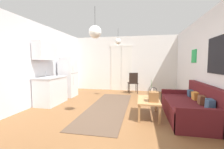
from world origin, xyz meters
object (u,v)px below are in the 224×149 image
at_px(bamboo_vase, 151,93).
at_px(accent_chair, 133,82).
at_px(handbag, 153,96).
at_px(refrigerator, 68,77).
at_px(coffee_table, 149,101).
at_px(couch, 191,108).
at_px(pendant_lamp_near, 95,32).
at_px(pendant_lamp_far, 118,41).

height_order(bamboo_vase, accent_chair, accent_chair).
distance_m(handbag, refrigerator, 3.68).
xyz_separation_m(coffee_table, accent_chair, (-0.55, 2.80, 0.14)).
relative_size(couch, bamboo_vase, 4.26).
bearing_deg(accent_chair, handbag, 89.68).
relative_size(accent_chair, pendant_lamp_near, 1.29).
height_order(bamboo_vase, refrigerator, refrigerator).
xyz_separation_m(couch, bamboo_vase, (-0.94, 0.08, 0.31)).
relative_size(handbag, pendant_lamp_far, 0.57).
relative_size(pendant_lamp_near, pendant_lamp_far, 1.21).
relative_size(bamboo_vase, pendant_lamp_far, 0.81).
relative_size(couch, accent_chair, 2.21).
xyz_separation_m(handbag, pendant_lamp_far, (-1.16, 1.93, 1.60)).
bearing_deg(refrigerator, pendant_lamp_far, 1.89).
bearing_deg(bamboo_vase, refrigerator, 154.09).
xyz_separation_m(coffee_table, refrigerator, (-3.07, 1.68, 0.40)).
bearing_deg(refrigerator, handbag, -30.38).
bearing_deg(handbag, bamboo_vase, 94.80).
distance_m(coffee_table, pendant_lamp_far, 2.70).
bearing_deg(pendant_lamp_near, couch, 13.58).
distance_m(bamboo_vase, pendant_lamp_near, 2.09).
relative_size(coffee_table, pendant_lamp_near, 1.38).
xyz_separation_m(handbag, accent_chair, (-0.65, 2.98, -0.04)).
relative_size(bamboo_vase, accent_chair, 0.52).
height_order(handbag, pendant_lamp_far, pendant_lamp_far).
xyz_separation_m(coffee_table, bamboo_vase, (0.08, 0.16, 0.19)).
distance_m(bamboo_vase, pendant_lamp_far, 2.52).
xyz_separation_m(couch, accent_chair, (-1.56, 2.73, 0.25)).
distance_m(refrigerator, pendant_lamp_far, 2.43).
bearing_deg(accent_chair, couch, 107.12).
xyz_separation_m(coffee_table, pendant_lamp_near, (-1.24, -0.47, 1.68)).
bearing_deg(refrigerator, accent_chair, 23.87).
height_order(bamboo_vase, pendant_lamp_far, pendant_lamp_far).
bearing_deg(pendant_lamp_far, bamboo_vase, -54.56).
xyz_separation_m(refrigerator, accent_chair, (2.52, 1.12, -0.26)).
xyz_separation_m(bamboo_vase, handbag, (0.03, -0.33, -0.01)).
bearing_deg(refrigerator, pendant_lamp_near, -49.76).
xyz_separation_m(couch, pendant_lamp_far, (-2.07, 1.68, 1.89)).
bearing_deg(coffee_table, couch, 4.11).
xyz_separation_m(coffee_table, handbag, (0.10, -0.18, 0.18)).
bearing_deg(coffee_table, handbag, -59.58).
bearing_deg(coffee_table, accent_chair, 101.04).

